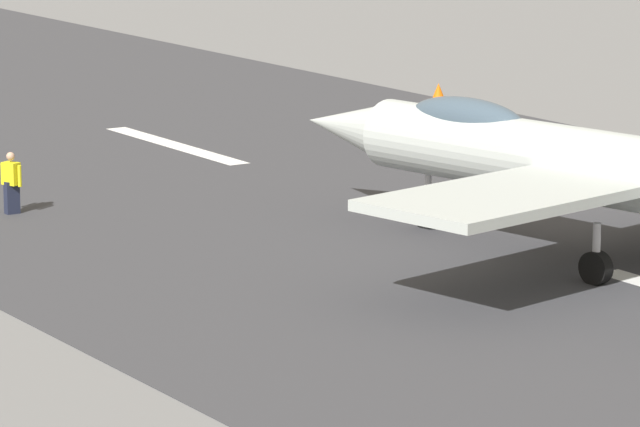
{
  "coord_description": "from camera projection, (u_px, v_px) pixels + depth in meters",
  "views": [
    {
      "loc": [
        -28.56,
        29.22,
        10.4
      ],
      "look_at": [
        4.39,
        7.67,
        2.2
      ],
      "focal_mm": 109.86,
      "sensor_mm": 36.0,
      "label": 1
    }
  ],
  "objects": [
    {
      "name": "marker_cone_far",
      "position": [
        438.0,
        91.0,
        71.17
      ],
      "size": [
        0.44,
        0.44,
        0.55
      ],
      "primitive_type": "cone",
      "color": "orange",
      "rests_on": "ground"
    },
    {
      "name": "fighter_jet",
      "position": [
        584.0,
        162.0,
        45.22
      ],
      "size": [
        17.35,
        14.1,
        5.54
      ],
      "color": "#B1B8B3",
      "rests_on": "ground"
    },
    {
      "name": "crew_person",
      "position": [
        11.0,
        183.0,
        50.76
      ],
      "size": [
        0.66,
        0.42,
        1.64
      ],
      "color": "#1E2338",
      "rests_on": "ground"
    }
  ]
}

